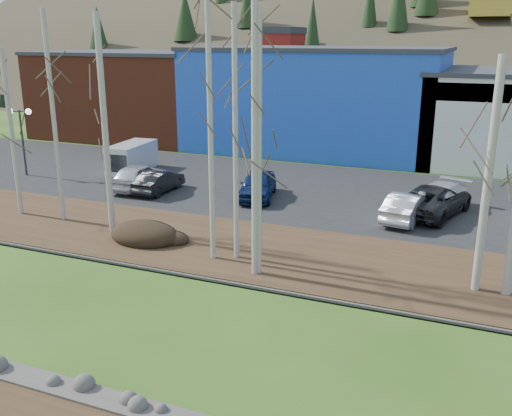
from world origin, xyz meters
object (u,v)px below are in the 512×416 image
at_px(car_3, 407,207).
at_px(car_1, 159,181).
at_px(car_4, 433,200).
at_px(street_lamp, 21,123).
at_px(car_5, 437,199).
at_px(car_2, 258,185).
at_px(car_0, 139,176).
at_px(van_grey, 131,158).

bearing_deg(car_3, car_1, 8.21).
xyz_separation_m(car_3, car_4, (1.12, 1.58, 0.06)).
bearing_deg(street_lamp, car_4, -9.62).
bearing_deg(car_5, car_4, -96.66).
relative_size(car_3, car_5, 0.85).
bearing_deg(car_3, car_2, 1.17).
xyz_separation_m(street_lamp, car_3, (25.14, -0.29, -2.79)).
bearing_deg(street_lamp, car_0, -13.01).
height_order(car_0, car_2, car_0).
relative_size(car_1, car_4, 0.70).
relative_size(street_lamp, car_2, 0.98).
relative_size(car_0, car_2, 1.00).
bearing_deg(car_4, van_grey, 9.21).
bearing_deg(car_4, car_3, 70.58).
bearing_deg(car_5, car_3, -105.80).
bearing_deg(street_lamp, car_2, -9.90).
bearing_deg(street_lamp, car_1, -14.30).
bearing_deg(car_0, car_4, -177.52).
distance_m(car_1, van_grey, 6.25).
bearing_deg(car_5, car_1, -155.10).
relative_size(car_2, car_4, 0.81).
height_order(street_lamp, van_grey, street_lamp).
height_order(street_lamp, car_3, street_lamp).
height_order(car_3, van_grey, van_grey).
height_order(street_lamp, car_5, street_lamp).
distance_m(car_1, car_3, 14.52).
relative_size(street_lamp, car_3, 1.02).
bearing_deg(car_0, car_2, -175.85).
distance_m(car_0, car_3, 16.10).
height_order(street_lamp, car_2, street_lamp).
distance_m(street_lamp, car_1, 11.01).
bearing_deg(car_2, car_5, -8.98).
height_order(car_5, van_grey, van_grey).
relative_size(car_1, van_grey, 0.88).
distance_m(car_5, van_grey, 20.67).
bearing_deg(car_5, car_2, -157.01).
xyz_separation_m(car_1, car_3, (14.51, 0.05, 0.07)).
bearing_deg(van_grey, car_4, -11.87).
relative_size(car_0, car_1, 1.15).
xyz_separation_m(street_lamp, car_2, (16.57, 0.73, -2.73)).
bearing_deg(street_lamp, van_grey, 19.74).
relative_size(car_3, van_grey, 0.97).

